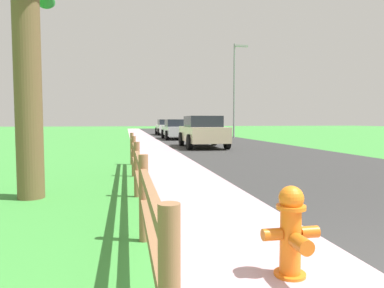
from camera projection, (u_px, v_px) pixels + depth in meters
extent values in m
plane|color=#3E923B|center=(156.00, 139.00, 26.94)|extent=(120.00, 120.00, 0.00)
cube|color=#333333|center=(195.00, 137.00, 29.56)|extent=(7.00, 66.00, 0.01)
cube|color=#BE9CA6|center=(117.00, 138.00, 28.34)|extent=(6.00, 66.00, 0.01)
cube|color=#3E923B|center=(98.00, 138.00, 28.06)|extent=(5.00, 66.00, 0.00)
cylinder|color=orange|center=(290.00, 241.00, 3.17)|extent=(0.19, 0.19, 0.66)
cylinder|color=orange|center=(290.00, 274.00, 3.19)|extent=(0.29, 0.29, 0.03)
cylinder|color=orange|center=(291.00, 207.00, 3.15)|extent=(0.27, 0.27, 0.03)
sphere|color=orange|center=(291.00, 198.00, 3.15)|extent=(0.23, 0.23, 0.23)
cube|color=#CB6115|center=(291.00, 190.00, 3.14)|extent=(0.04, 0.04, 0.04)
cylinder|color=#CB6115|center=(272.00, 234.00, 3.13)|extent=(0.17, 0.11, 0.11)
cylinder|color=#CB6115|center=(309.00, 232.00, 3.20)|extent=(0.17, 0.11, 0.11)
cylinder|color=#CB6115|center=(301.00, 244.00, 2.97)|extent=(0.14, 0.21, 0.14)
cylinder|color=#8B6341|center=(144.00, 198.00, 4.06)|extent=(0.11, 0.11, 1.03)
cylinder|color=#8B6341|center=(137.00, 170.00, 6.43)|extent=(0.11, 0.11, 1.03)
cylinder|color=#8B6341|center=(134.00, 156.00, 8.80)|extent=(0.11, 0.11, 1.03)
cylinder|color=#8B6341|center=(132.00, 149.00, 11.17)|extent=(0.11, 0.11, 1.03)
cube|color=#8B6341|center=(137.00, 172.00, 6.43)|extent=(0.07, 9.68, 0.09)
cube|color=#8B6341|center=(137.00, 153.00, 6.41)|extent=(0.07, 9.68, 0.09)
cylinder|color=brown|center=(28.00, 84.00, 6.22)|extent=(0.47, 0.47, 4.16)
cube|color=#C6B793|center=(203.00, 134.00, 18.41)|extent=(1.95, 4.46, 0.77)
cube|color=#1E232B|center=(203.00, 121.00, 18.42)|extent=(1.70, 2.41, 0.57)
cylinder|color=black|center=(181.00, 139.00, 19.61)|extent=(0.23, 0.76, 0.76)
cylinder|color=black|center=(214.00, 139.00, 19.94)|extent=(0.23, 0.76, 0.76)
cylinder|color=black|center=(190.00, 142.00, 16.91)|extent=(0.23, 0.76, 0.76)
cylinder|color=black|center=(227.00, 142.00, 17.24)|extent=(0.23, 0.76, 0.76)
cube|color=#B7BABF|center=(177.00, 131.00, 26.70)|extent=(1.86, 4.61, 0.66)
cube|color=#1E232B|center=(177.00, 123.00, 26.77)|extent=(1.63, 2.11, 0.54)
cylinder|color=black|center=(163.00, 134.00, 27.95)|extent=(0.22, 0.71, 0.71)
cylinder|color=black|center=(186.00, 134.00, 28.29)|extent=(0.22, 0.71, 0.71)
cylinder|color=black|center=(167.00, 135.00, 25.15)|extent=(0.22, 0.71, 0.71)
cylinder|color=black|center=(192.00, 135.00, 25.49)|extent=(0.22, 0.71, 0.71)
cube|color=white|center=(167.00, 128.00, 34.76)|extent=(1.86, 4.42, 0.72)
cube|color=#1E232B|center=(167.00, 122.00, 34.72)|extent=(1.63, 2.19, 0.52)
cylinder|color=black|center=(156.00, 131.00, 35.95)|extent=(0.22, 0.68, 0.68)
cylinder|color=black|center=(174.00, 131.00, 36.29)|extent=(0.22, 0.68, 0.68)
cylinder|color=black|center=(159.00, 132.00, 33.27)|extent=(0.22, 0.68, 0.68)
cylinder|color=black|center=(178.00, 132.00, 33.61)|extent=(0.22, 0.68, 0.68)
cylinder|color=gray|center=(234.00, 91.00, 27.84)|extent=(0.14, 0.14, 7.50)
cube|color=#999999|center=(241.00, 46.00, 27.70)|extent=(1.10, 0.20, 0.14)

